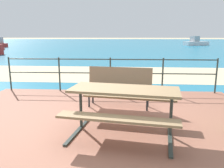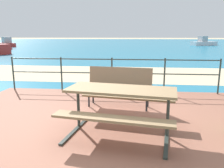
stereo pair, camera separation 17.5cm
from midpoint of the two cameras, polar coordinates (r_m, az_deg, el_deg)
ground_plane at (r=4.24m, az=-3.89°, el=-10.87°), size 240.00×240.00×0.00m
patio_paving at (r=4.23m, az=-3.90°, el=-10.49°), size 6.40×5.20×0.06m
sea_water at (r=43.90m, az=2.83°, el=10.18°), size 90.00×90.00×0.01m
beach_strip at (r=9.89m, az=0.42°, el=2.67°), size 54.06×4.92×0.01m
picnic_table at (r=3.72m, az=1.72°, el=-3.80°), size 1.97×1.69×0.76m
park_bench at (r=5.13m, az=0.87°, el=0.15°), size 1.51×0.63×0.89m
railing_fence at (r=6.40m, az=-1.21°, el=3.54°), size 5.94×0.04×0.98m
boat_far at (r=38.64m, az=20.39°, el=9.82°), size 4.75×3.30×1.45m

